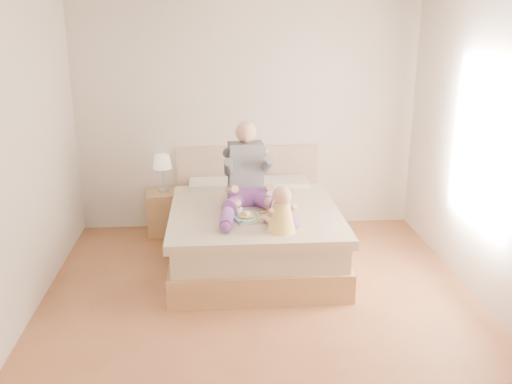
{
  "coord_description": "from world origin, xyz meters",
  "views": [
    {
      "loc": [
        -0.39,
        -4.56,
        2.5
      ],
      "look_at": [
        0.01,
        0.86,
        0.8
      ],
      "focal_mm": 40.0,
      "sensor_mm": 36.0,
      "label": 1
    }
  ],
  "objects": [
    {
      "name": "bed",
      "position": [
        0.0,
        1.08,
        0.32
      ],
      "size": [
        1.7,
        2.18,
        1.0
      ],
      "color": "#996F47",
      "rests_on": "ground"
    },
    {
      "name": "baby",
      "position": [
        0.2,
        0.26,
        0.78
      ],
      "size": [
        0.31,
        0.39,
        0.43
      ],
      "rotation": [
        0.0,
        0.0,
        0.34
      ],
      "color": "#FACE4E",
      "rests_on": "bed"
    },
    {
      "name": "nightstand",
      "position": [
        -1.0,
        1.88,
        0.25
      ],
      "size": [
        0.45,
        0.41,
        0.51
      ],
      "rotation": [
        0.0,
        0.0,
        0.12
      ],
      "color": "#996F47",
      "rests_on": "ground"
    },
    {
      "name": "tray",
      "position": [
        -0.02,
        0.62,
        0.64
      ],
      "size": [
        0.48,
        0.42,
        0.12
      ],
      "rotation": [
        0.0,
        0.0,
        0.25
      ],
      "color": "silver",
      "rests_on": "bed"
    },
    {
      "name": "room",
      "position": [
        0.08,
        0.01,
        1.51
      ],
      "size": [
        4.02,
        4.22,
        2.71
      ],
      "color": "brown",
      "rests_on": "ground"
    },
    {
      "name": "lamp",
      "position": [
        -1.0,
        1.9,
        0.84
      ],
      "size": [
        0.22,
        0.22,
        0.44
      ],
      "color": "silver",
      "rests_on": "nightstand"
    },
    {
      "name": "adult",
      "position": [
        -0.06,
        0.97,
        0.87
      ],
      "size": [
        0.75,
        1.09,
        0.88
      ],
      "rotation": [
        0.0,
        0.0,
        0.09
      ],
      "color": "#693689",
      "rests_on": "bed"
    }
  ]
}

